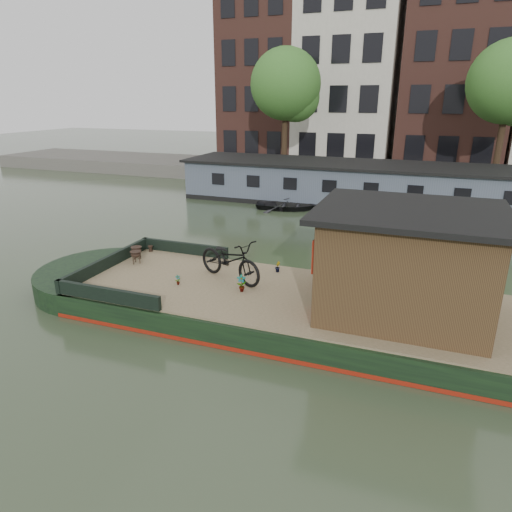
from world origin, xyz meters
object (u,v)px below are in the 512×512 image
(dinghy, at_px, (288,203))
(cabin, at_px, (405,261))
(brazier_front, at_px, (136,257))
(bicycle, at_px, (230,259))
(potted_plant_a, at_px, (241,283))
(brazier_rear, at_px, (137,253))

(dinghy, bearing_deg, cabin, -163.42)
(brazier_front, bearing_deg, bicycle, -3.41)
(potted_plant_a, height_order, dinghy, potted_plant_a)
(bicycle, xyz_separation_m, potted_plant_a, (0.59, -0.64, -0.35))
(bicycle, height_order, brazier_front, bicycle)
(bicycle, xyz_separation_m, brazier_front, (-3.13, 0.19, -0.39))
(brazier_rear, bearing_deg, brazier_front, -58.49)
(bicycle, height_order, potted_plant_a, bicycle)
(brazier_rear, bearing_deg, cabin, -7.01)
(brazier_front, bearing_deg, dinghy, 82.59)
(cabin, height_order, potted_plant_a, cabin)
(potted_plant_a, distance_m, brazier_rear, 4.11)
(brazier_rear, bearing_deg, bicycle, -9.28)
(potted_plant_a, distance_m, brazier_front, 3.81)
(cabin, bearing_deg, potted_plant_a, -176.53)
(cabin, height_order, bicycle, cabin)
(cabin, relative_size, potted_plant_a, 8.99)
(bicycle, bearing_deg, cabin, -72.78)
(cabin, bearing_deg, brazier_rear, 172.99)
(bicycle, height_order, brazier_rear, bicycle)
(potted_plant_a, relative_size, dinghy, 0.14)
(bicycle, distance_m, potted_plant_a, 0.94)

